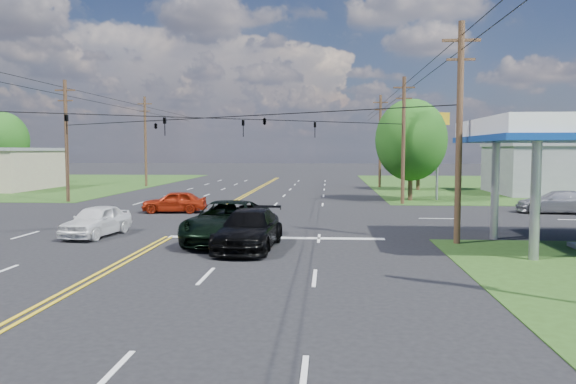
# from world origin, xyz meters

# --- Properties ---
(ground) EXTENTS (280.00, 280.00, 0.00)m
(ground) POSITION_xyz_m (0.00, 12.00, 0.00)
(ground) COLOR black
(ground) RESTS_ON ground
(grass_ne) EXTENTS (46.00, 48.00, 0.03)m
(grass_ne) POSITION_xyz_m (35.00, 44.00, 0.00)
(grass_ne) COLOR #254115
(grass_ne) RESTS_ON ground
(stop_bar) EXTENTS (10.00, 0.50, 0.02)m
(stop_bar) POSITION_xyz_m (5.00, 4.00, 0.00)
(stop_bar) COLOR silver
(stop_bar) RESTS_ON ground
(retail_ne) EXTENTS (14.00, 10.00, 4.40)m
(retail_ne) POSITION_xyz_m (30.00, 32.00, 2.20)
(retail_ne) COLOR slate
(retail_ne) RESTS_ON ground
(pole_se) EXTENTS (1.60, 0.28, 9.50)m
(pole_se) POSITION_xyz_m (13.00, 3.00, 4.92)
(pole_se) COLOR #47311E
(pole_se) RESTS_ON ground
(pole_nw) EXTENTS (1.60, 0.28, 9.50)m
(pole_nw) POSITION_xyz_m (-13.00, 21.00, 4.92)
(pole_nw) COLOR #47311E
(pole_nw) RESTS_ON ground
(pole_ne) EXTENTS (1.60, 0.28, 9.50)m
(pole_ne) POSITION_xyz_m (13.00, 21.00, 4.92)
(pole_ne) COLOR #47311E
(pole_ne) RESTS_ON ground
(pole_left_far) EXTENTS (1.60, 0.28, 10.00)m
(pole_left_far) POSITION_xyz_m (-13.00, 40.00, 5.17)
(pole_left_far) COLOR #47311E
(pole_left_far) RESTS_ON ground
(pole_right_far) EXTENTS (1.60, 0.28, 10.00)m
(pole_right_far) POSITION_xyz_m (13.00, 40.00, 5.17)
(pole_right_far) COLOR #47311E
(pole_right_far) RESTS_ON ground
(span_wire_signals) EXTENTS (26.00, 18.00, 1.13)m
(span_wire_signals) POSITION_xyz_m (0.00, 12.00, 6.00)
(span_wire_signals) COLOR black
(span_wire_signals) RESTS_ON ground
(power_lines) EXTENTS (26.04, 100.00, 0.64)m
(power_lines) POSITION_xyz_m (0.00, 10.00, 8.60)
(power_lines) COLOR black
(power_lines) RESTS_ON ground
(tree_right_a) EXTENTS (5.70, 5.70, 8.18)m
(tree_right_a) POSITION_xyz_m (14.00, 24.00, 4.87)
(tree_right_a) COLOR #47311E
(tree_right_a) RESTS_ON ground
(tree_right_b) EXTENTS (4.94, 4.94, 7.09)m
(tree_right_b) POSITION_xyz_m (16.50, 36.00, 4.22)
(tree_right_b) COLOR #47311E
(tree_right_b) RESTS_ON ground
(tree_far_l) EXTENTS (6.08, 6.08, 8.72)m
(tree_far_l) POSITION_xyz_m (-32.00, 44.00, 5.19)
(tree_far_l) COLOR #47311E
(tree_far_l) RESTS_ON ground
(tree_far_r) EXTENTS (5.32, 5.32, 7.63)m
(tree_far_r) POSITION_xyz_m (34.00, 42.00, 4.54)
(tree_far_r) COLOR #47311E
(tree_far_r) RESTS_ON ground
(pickup_dkgreen) EXTENTS (3.42, 6.71, 1.82)m
(pickup_dkgreen) POSITION_xyz_m (3.00, 2.78, 0.91)
(pickup_dkgreen) COLOR black
(pickup_dkgreen) RESTS_ON ground
(suv_black) EXTENTS (2.59, 5.66, 1.61)m
(suv_black) POSITION_xyz_m (4.17, 1.13, 0.80)
(suv_black) COLOR black
(suv_black) RESTS_ON ground
(pickup_white) EXTENTS (2.32, 4.53, 1.48)m
(pickup_white) POSITION_xyz_m (-3.50, 4.00, 0.74)
(pickup_white) COLOR white
(pickup_white) RESTS_ON ground
(sedan_red) EXTENTS (4.31, 2.06, 1.42)m
(sedan_red) POSITION_xyz_m (-2.58, 14.14, 0.71)
(sedan_red) COLOR #A0220B
(sedan_red) RESTS_ON ground
(sedan_far) EXTENTS (5.27, 2.72, 1.46)m
(sedan_far) POSITION_xyz_m (22.15, 15.54, 0.73)
(sedan_far) COLOR #A8A8AD
(sedan_far) RESTS_ON ground
(polesign_ne) EXTENTS (1.94, 0.93, 7.19)m
(polesign_ne) POSITION_xyz_m (16.19, 24.49, 5.48)
(polesign_ne) COLOR #A5A5AA
(polesign_ne) RESTS_ON ground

